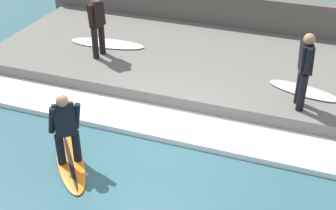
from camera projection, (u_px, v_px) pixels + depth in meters
The scene contains 10 objects.
ground_plane at pixel (157, 151), 9.17m from camera, with size 28.00×28.00×0.00m, color #335B66.
concrete_ledge at pixel (209, 65), 12.00m from camera, with size 4.40×11.21×0.39m, color #66635E.
back_wall at pixel (232, 16), 13.73m from camera, with size 0.50×11.77×1.32m, color #544F49.
wave_foam_crest at pixel (172, 125), 9.85m from camera, with size 1.14×10.65×0.12m, color silver.
surfboard_riding at pixel (70, 162), 8.82m from camera, with size 1.81×1.57×0.07m.
surfer_riding at pixel (65, 126), 8.39m from camera, with size 0.57×0.56×1.44m.
surfer_waiting_near at pixel (305, 67), 9.39m from camera, with size 0.55×0.35×1.64m.
surfboard_waiting_near at pixel (304, 91), 10.39m from camera, with size 0.90×1.70×0.06m.
surfer_waiting_far at pixel (97, 22), 11.54m from camera, with size 0.56×0.31×1.63m.
surfboard_waiting_far at pixel (107, 43), 12.60m from camera, with size 0.81×2.12×0.06m.
Camera 1 is at (-6.84, -2.76, 5.53)m, focal length 50.00 mm.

